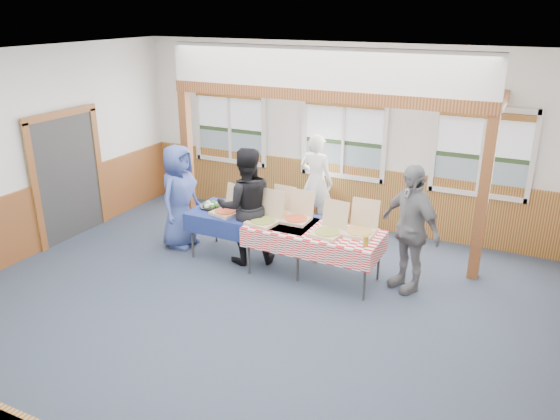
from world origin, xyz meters
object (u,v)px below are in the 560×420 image
object	(u,v)px
woman_white	(316,181)
man_blue	(179,196)
table_right	(314,233)
woman_black	(246,206)
table_left	(253,218)
person_grey	(410,228)

from	to	relation	value
woman_white	man_blue	size ratio (longest dim) A/B	0.99
table_right	woman_white	distance (m)	1.97
woman_white	woman_black	distance (m)	1.83
table_right	man_blue	distance (m)	2.42
table_left	person_grey	size ratio (longest dim) A/B	1.21
table_left	table_right	bearing A→B (deg)	-30.95
woman_white	person_grey	world-z (taller)	person_grey
person_grey	man_blue	bearing A→B (deg)	-143.06
table_right	man_blue	xyz separation A→B (m)	(-2.41, 0.10, 0.15)
woman_black	man_blue	size ratio (longest dim) A/B	1.06
table_left	man_blue	distance (m)	1.36
woman_white	table_right	bearing A→B (deg)	116.70
woman_black	table_left	bearing A→B (deg)	-172.70
table_left	person_grey	xyz separation A→B (m)	(2.36, 0.16, 0.20)
table_left	person_grey	world-z (taller)	person_grey
man_blue	table_left	bearing A→B (deg)	-89.70
woman_black	woman_white	bearing A→B (deg)	-137.01
woman_black	man_blue	world-z (taller)	woman_black
woman_black	table_right	bearing A→B (deg)	143.68
table_left	woman_black	distance (m)	0.23
table_right	woman_white	world-z (taller)	woman_white
man_blue	person_grey	xyz separation A→B (m)	(3.71, 0.18, 0.05)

